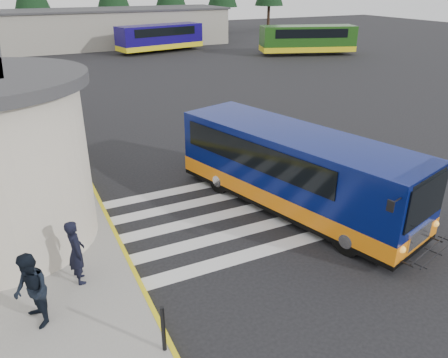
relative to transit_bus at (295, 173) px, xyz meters
name	(u,v)px	position (x,y,z in m)	size (l,w,h in m)	color
ground	(226,202)	(-1.91, 1.31, -1.28)	(140.00, 140.00, 0.00)	black
curb_strip	(88,179)	(-5.96, 5.31, -1.20)	(0.12, 34.00, 0.16)	yellow
crosswalk	(223,215)	(-2.41, 0.51, -1.27)	(8.00, 5.35, 0.01)	silver
depot_building	(114,27)	(4.09, 43.31, 0.83)	(26.40, 8.40, 4.20)	gray
transit_bus	(295,173)	(0.00, 0.00, 0.00)	(5.27, 9.73, 2.67)	#071258
pedestrian_a	(76,252)	(-7.28, -1.20, -0.26)	(0.63, 0.41, 1.73)	black
pedestrian_b	(31,291)	(-8.39, -2.35, -0.24)	(0.86, 0.67, 1.77)	black
bollard	(163,329)	(-6.11, -4.32, -0.57)	(0.09, 0.09, 1.11)	black
far_bus_a	(160,37)	(7.41, 36.49, 0.31)	(9.79, 4.52, 2.44)	#110758
far_bus_b	(308,39)	(20.58, 27.79, 0.36)	(10.09, 5.68, 2.51)	#1C4813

